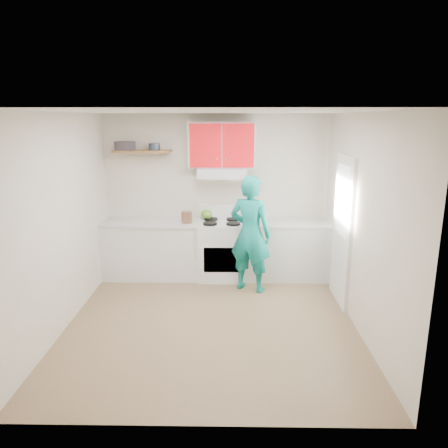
{
  "coord_description": "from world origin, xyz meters",
  "views": [
    {
      "loc": [
        0.24,
        -4.96,
        2.53
      ],
      "look_at": [
        0.15,
        0.55,
        1.15
      ],
      "focal_mm": 34.09,
      "sensor_mm": 36.0,
      "label": 1
    }
  ],
  "objects_px": {
    "stove": "(222,250)",
    "kettle": "(207,214)",
    "tin": "(154,147)",
    "crock": "(187,218)",
    "person": "(250,234)"
  },
  "relations": [
    {
      "from": "tin",
      "to": "kettle",
      "type": "relative_size",
      "value": 0.91
    },
    {
      "from": "stove",
      "to": "kettle",
      "type": "bearing_deg",
      "value": 140.79
    },
    {
      "from": "stove",
      "to": "tin",
      "type": "relative_size",
      "value": 5.27
    },
    {
      "from": "tin",
      "to": "person",
      "type": "height_order",
      "value": "tin"
    },
    {
      "from": "kettle",
      "to": "crock",
      "type": "distance_m",
      "value": 0.4
    },
    {
      "from": "tin",
      "to": "stove",
      "type": "bearing_deg",
      "value": -9.0
    },
    {
      "from": "crock",
      "to": "person",
      "type": "height_order",
      "value": "person"
    },
    {
      "from": "stove",
      "to": "tin",
      "type": "xyz_separation_m",
      "value": [
        -1.06,
        0.17,
        1.63
      ]
    },
    {
      "from": "tin",
      "to": "crock",
      "type": "xyz_separation_m",
      "value": [
        0.51,
        -0.22,
        -1.09
      ]
    },
    {
      "from": "tin",
      "to": "kettle",
      "type": "distance_m",
      "value": 1.35
    },
    {
      "from": "tin",
      "to": "kettle",
      "type": "xyz_separation_m",
      "value": [
        0.8,
        0.04,
        -1.09
      ]
    },
    {
      "from": "stove",
      "to": "person",
      "type": "relative_size",
      "value": 0.53
    },
    {
      "from": "stove",
      "to": "kettle",
      "type": "xyz_separation_m",
      "value": [
        -0.25,
        0.21,
        0.54
      ]
    },
    {
      "from": "kettle",
      "to": "person",
      "type": "xyz_separation_m",
      "value": [
        0.68,
        -0.71,
        -0.13
      ]
    },
    {
      "from": "stove",
      "to": "tin",
      "type": "height_order",
      "value": "tin"
    }
  ]
}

